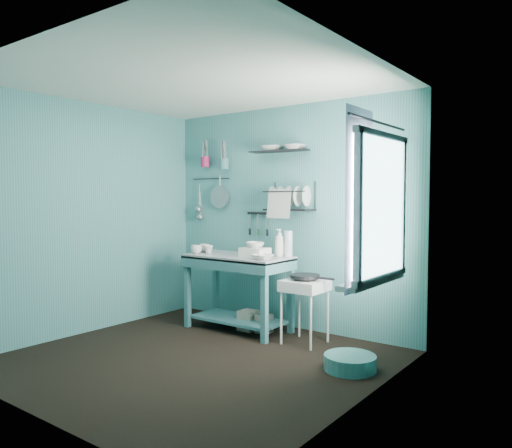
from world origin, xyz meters
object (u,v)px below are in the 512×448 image
Objects in this scene: frying_pan at (305,276)px; mug_left at (196,249)px; colander at (219,197)px; mug_mid at (209,249)px; utensil_cup_magenta at (205,162)px; storage_tin_large at (248,320)px; work_counter at (238,293)px; dish_rack at (289,196)px; wash_tub at (255,252)px; utensil_cup_teal at (224,164)px; potted_plant at (368,250)px; soap_bottle at (280,242)px; floor_basin at (350,363)px; mug_right at (205,248)px; water_bottle at (288,244)px; storage_tin_small at (264,323)px; hotplate_stand at (305,312)px.

mug_left is at bearing -173.03° from frying_pan.
colander is (-1.49, 0.41, 0.80)m from frying_pan.
utensil_cup_magenta is at bearing 135.76° from mug_mid.
mug_left is 0.99m from storage_tin_large.
work_counter is 4.21× the size of colander.
dish_rack is 1.09m from colander.
dish_rack is at bearing 60.12° from wash_tub.
potted_plant is at bearing -22.68° from utensil_cup_teal.
soap_bottle reaches higher than storage_tin_large.
dish_rack is at bearing 140.65° from frying_pan.
frying_pan is 0.95m from storage_tin_large.
wash_tub is 1.65m from potted_plant.
floor_basin is (2.11, -0.83, -1.81)m from utensil_cup_teal.
wash_tub is 1.15m from colander.
mug_right is at bearing -179.84° from frying_pan.
wash_tub is at bearing 162.36° from floor_basin.
frying_pan is at bearing 6.97° from mug_left.
utensil_cup_magenta is (-1.26, 0.19, 0.94)m from soap_bottle.
water_bottle is 1.66m from utensil_cup_magenta.
storage_tin_large is at bearing -157.96° from water_bottle.
storage_tin_large is (0.58, 0.21, -0.77)m from mug_left.
mug_right is at bearing 167.97° from floor_basin.
soap_bottle is 1.18m from colander.
soap_bottle is (0.92, 0.20, 0.10)m from mug_right.
frying_pan is at bearing -30.61° from dish_rack.
soap_bottle is 1.58m from utensil_cup_magenta.
water_bottle is at bearing 12.17° from mug_right.
potted_plant reaches higher than storage_tin_small.
potted_plant is (2.30, -0.58, 0.17)m from mug_right.
soap_bottle reaches higher than mug_right.
floor_basin is (2.08, -0.44, -0.82)m from mug_right.
work_counter is 0.33m from storage_tin_large.
floor_basin is at bearing -28.97° from soap_bottle.
colander is 1.70m from storage_tin_small.
work_counter is at bearing -157.07° from water_bottle.
utensil_cup_magenta is at bearing 171.57° from soap_bottle.
work_counter is at bearing 8.97° from mug_mid.
mug_right is 0.44× the size of colander.
storage_tin_large reaches higher than floor_basin.
mug_right reaches higher than work_counter.
utensil_cup_teal is at bearing 152.23° from wash_tub.
mug_left is at bearing -162.90° from storage_tin_small.
utensil_cup_teal is 1.91m from storage_tin_large.
soap_bottle reaches higher than storage_tin_small.
floor_basin is (-0.21, 0.14, -0.99)m from potted_plant.
utensil_cup_magenta reaches higher than soap_bottle.
storage_tin_large is at bearing 161.58° from floor_basin.
water_bottle reaches higher than hotplate_stand.
utensil_cup_magenta is 0.59× the size of storage_tin_large.
dish_rack is at bearing 146.68° from hotplate_stand.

